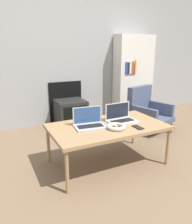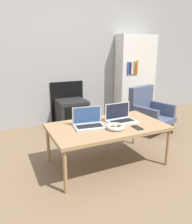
% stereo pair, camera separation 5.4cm
% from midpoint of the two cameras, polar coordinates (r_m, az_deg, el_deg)
% --- Properties ---
extents(ground_plane, '(14.00, 14.00, 0.00)m').
position_cam_midpoint_polar(ground_plane, '(2.48, 5.27, -15.69)').
color(ground_plane, '#7A6047').
extents(wall_back, '(7.00, 0.08, 2.60)m').
position_cam_midpoint_polar(wall_back, '(3.95, -10.07, 15.61)').
color(wall_back, '#999999').
rests_on(wall_back, ground_plane).
extents(table, '(1.30, 0.74, 0.48)m').
position_cam_midpoint_polar(table, '(2.49, 2.45, -4.17)').
color(table, '#9E7A51').
rests_on(table, ground_plane).
extents(laptop_left, '(0.36, 0.26, 0.21)m').
position_cam_midpoint_polar(laptop_left, '(2.42, -2.42, -2.74)').
color(laptop_left, '#B2B2B7').
rests_on(laptop_left, table).
extents(laptop_right, '(0.34, 0.23, 0.21)m').
position_cam_midpoint_polar(laptop_right, '(2.61, 5.85, -1.44)').
color(laptop_right, silver).
rests_on(laptop_right, table).
extents(headphones, '(0.21, 0.21, 0.04)m').
position_cam_midpoint_polar(headphones, '(2.37, 4.60, -3.85)').
color(headphones, beige).
rests_on(headphones, table).
extents(phone, '(0.07, 0.15, 0.01)m').
position_cam_midpoint_polar(phone, '(2.43, 10.24, -3.95)').
color(phone, black).
rests_on(phone, table).
extents(tv, '(0.49, 0.48, 0.46)m').
position_cam_midpoint_polar(tv, '(3.84, -7.04, -0.30)').
color(tv, black).
rests_on(tv, ground_plane).
extents(armchair, '(0.69, 0.71, 0.72)m').
position_cam_midpoint_polar(armchair, '(3.70, 12.60, 0.60)').
color(armchair, '#47516B').
rests_on(armchair, ground_plane).
extents(bookshelf, '(0.77, 0.32, 1.57)m').
position_cam_midpoint_polar(bookshelf, '(4.43, 9.31, 9.15)').
color(bookshelf, silver).
rests_on(bookshelf, ground_plane).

